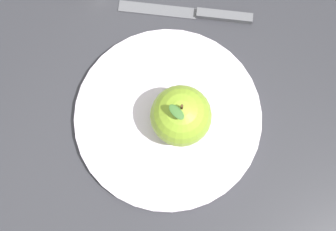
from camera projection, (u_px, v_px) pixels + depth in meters
ground_plane at (162, 95)px, 0.70m from camera, size 2.40×2.40×0.00m
dinner_plate at (168, 117)px, 0.68m from camera, size 0.27×0.27×0.02m
apple at (181, 116)px, 0.63m from camera, size 0.08×0.08×0.09m
knife at (198, 13)px, 0.73m from camera, size 0.13×0.18×0.01m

